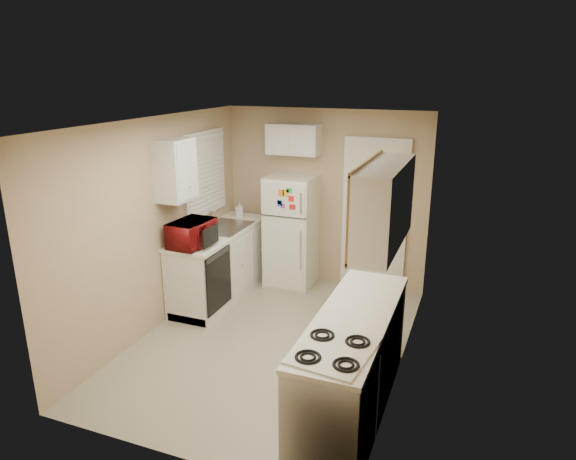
% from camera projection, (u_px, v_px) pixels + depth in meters
% --- Properties ---
extents(floor, '(3.80, 3.80, 0.00)m').
position_uv_depth(floor, '(272.00, 341.00, 5.68)').
color(floor, '#B4B093').
rests_on(floor, ground).
extents(ceiling, '(3.80, 3.80, 0.00)m').
position_uv_depth(ceiling, '(269.00, 121.00, 4.96)').
color(ceiling, white).
rests_on(ceiling, floor).
extents(wall_left, '(3.80, 3.80, 0.00)m').
position_uv_depth(wall_left, '(157.00, 225.00, 5.81)').
color(wall_left, tan).
rests_on(wall_left, floor).
extents(wall_right, '(3.80, 3.80, 0.00)m').
position_uv_depth(wall_right, '(407.00, 256.00, 4.84)').
color(wall_right, tan).
rests_on(wall_right, floor).
extents(wall_back, '(2.80, 2.80, 0.00)m').
position_uv_depth(wall_back, '(325.00, 198.00, 7.02)').
color(wall_back, tan).
rests_on(wall_back, floor).
extents(wall_front, '(2.80, 2.80, 0.00)m').
position_uv_depth(wall_front, '(166.00, 318.00, 3.63)').
color(wall_front, tan).
rests_on(wall_front, floor).
extents(left_counter, '(0.60, 1.80, 0.90)m').
position_uv_depth(left_counter, '(221.00, 263.00, 6.73)').
color(left_counter, silver).
rests_on(left_counter, floor).
extents(dishwasher, '(0.03, 0.58, 0.72)m').
position_uv_depth(dishwasher, '(218.00, 280.00, 6.08)').
color(dishwasher, black).
rests_on(dishwasher, floor).
extents(sink, '(0.54, 0.74, 0.16)m').
position_uv_depth(sink, '(225.00, 230.00, 6.74)').
color(sink, gray).
rests_on(sink, left_counter).
extents(microwave, '(0.57, 0.34, 0.37)m').
position_uv_depth(microwave, '(192.00, 234.00, 5.98)').
color(microwave, maroon).
rests_on(microwave, left_counter).
extents(soap_bottle, '(0.12, 0.12, 0.22)m').
position_uv_depth(soap_bottle, '(240.00, 210.00, 7.20)').
color(soap_bottle, silver).
rests_on(soap_bottle, left_counter).
extents(window_blinds, '(0.10, 0.98, 1.08)m').
position_uv_depth(window_blinds, '(205.00, 173.00, 6.61)').
color(window_blinds, silver).
rests_on(window_blinds, wall_left).
extents(upper_cabinet_left, '(0.30, 0.45, 0.70)m').
position_uv_depth(upper_cabinet_left, '(176.00, 170.00, 5.77)').
color(upper_cabinet_left, silver).
rests_on(upper_cabinet_left, wall_left).
extents(refrigerator, '(0.63, 0.62, 1.53)m').
position_uv_depth(refrigerator, '(292.00, 231.00, 7.02)').
color(refrigerator, silver).
rests_on(refrigerator, floor).
extents(cabinet_over_fridge, '(0.70, 0.30, 0.40)m').
position_uv_depth(cabinet_over_fridge, '(294.00, 139.00, 6.78)').
color(cabinet_over_fridge, silver).
rests_on(cabinet_over_fridge, wall_back).
extents(interior_door, '(0.86, 0.06, 2.08)m').
position_uv_depth(interior_door, '(374.00, 216.00, 6.79)').
color(interior_door, silver).
rests_on(interior_door, floor).
extents(right_counter, '(0.60, 2.00, 0.90)m').
position_uv_depth(right_counter, '(352.00, 362.00, 4.46)').
color(right_counter, silver).
rests_on(right_counter, floor).
extents(stove, '(0.61, 0.71, 0.79)m').
position_uv_depth(stove, '(332.00, 410.00, 3.92)').
color(stove, silver).
rests_on(stove, floor).
extents(upper_cabinet_right, '(0.30, 1.20, 0.70)m').
position_uv_depth(upper_cabinet_right, '(385.00, 205.00, 4.27)').
color(upper_cabinet_right, silver).
rests_on(upper_cabinet_right, wall_right).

